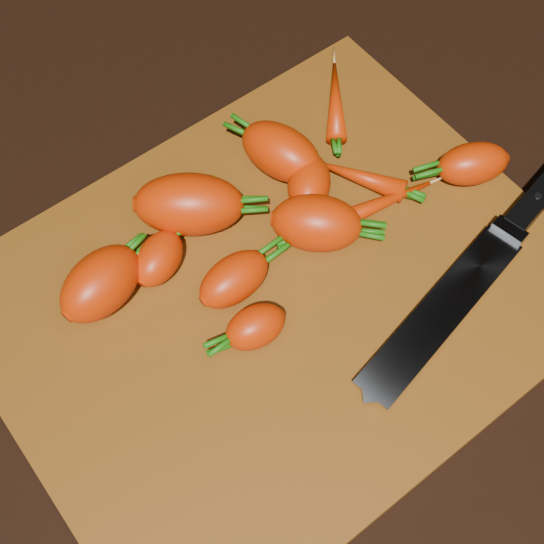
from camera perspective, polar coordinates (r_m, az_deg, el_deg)
ground at (r=0.68m, az=0.51°, el=-2.00°), size 2.00×2.00×0.01m
cutting_board at (r=0.67m, az=0.52°, el=-1.58°), size 0.50×0.40×0.01m
carrot_0 at (r=0.66m, az=-12.77°, el=-0.85°), size 0.09×0.07×0.05m
carrot_1 at (r=0.63m, az=-1.26°, el=-4.14°), size 0.06×0.04×0.04m
carrot_2 at (r=0.69m, az=-6.27°, el=5.09°), size 0.11×0.11×0.06m
carrot_3 at (r=0.72m, az=0.69°, el=9.02°), size 0.07×0.10×0.05m
carrot_4 at (r=0.71m, az=2.81°, el=6.61°), size 0.07×0.07×0.04m
carrot_5 at (r=0.67m, az=-8.55°, el=1.01°), size 0.07×0.06×0.04m
carrot_6 at (r=0.74m, az=14.88°, el=7.88°), size 0.08×0.07×0.04m
carrot_7 at (r=0.78m, az=4.80°, el=12.75°), size 0.08×0.09×0.02m
carrot_8 at (r=0.70m, az=7.05°, el=4.68°), size 0.14×0.05×0.02m
carrot_9 at (r=0.73m, az=6.68°, el=7.10°), size 0.06×0.09×0.02m
carrot_10 at (r=0.65m, az=-2.88°, el=-0.54°), size 0.07×0.04×0.04m
carrot_11 at (r=0.67m, az=3.37°, el=3.69°), size 0.09×0.09×0.05m
knife at (r=0.68m, az=13.58°, el=-1.79°), size 0.33×0.09×0.02m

